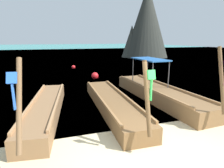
{
  "coord_description": "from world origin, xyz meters",
  "views": [
    {
      "loc": [
        -2.5,
        -3.77,
        3.08
      ],
      "look_at": [
        0.0,
        3.95,
        1.16
      ],
      "focal_mm": 30.59,
      "sensor_mm": 36.0,
      "label": 1
    }
  ],
  "objects": [
    {
      "name": "karst_rock",
      "position": [
        13.32,
        26.63,
        5.7
      ],
      "size": [
        7.83,
        7.47,
        11.9
      ],
      "color": "#2D302B",
      "rests_on": "ground"
    },
    {
      "name": "sea_water",
      "position": [
        0.0,
        61.95,
        0.0
      ],
      "size": [
        120.0,
        120.0,
        0.0
      ],
      "primitive_type": "plane",
      "color": "teal",
      "rests_on": "ground"
    },
    {
      "name": "longtail_boat_violet_ribbon",
      "position": [
        2.66,
        4.51,
        0.38
      ],
      "size": [
        1.73,
        7.33,
        2.86
      ],
      "color": "brown",
      "rests_on": "ground"
    },
    {
      "name": "longtail_boat_blue_ribbon",
      "position": [
        -2.82,
        4.01,
        0.31
      ],
      "size": [
        1.85,
        6.75,
        2.67
      ],
      "color": "olive",
      "rests_on": "ground"
    },
    {
      "name": "longtail_boat_green_ribbon",
      "position": [
        -0.01,
        3.89,
        0.29
      ],
      "size": [
        1.43,
        6.98,
        2.54
      ],
      "color": "brown",
      "rests_on": "ground"
    },
    {
      "name": "mooring_buoy_near",
      "position": [
        0.74,
        10.57,
        0.28
      ],
      "size": [
        0.55,
        0.55,
        0.55
      ],
      "color": "red",
      "rests_on": "sea_water"
    },
    {
      "name": "mooring_buoy_far",
      "position": [
        -0.21,
        16.5,
        0.2
      ],
      "size": [
        0.4,
        0.4,
        0.4
      ],
      "color": "red",
      "rests_on": "sea_water"
    },
    {
      "name": "ground",
      "position": [
        0.0,
        0.0,
        0.0
      ],
      "size": [
        120.0,
        120.0,
        0.0
      ],
      "primitive_type": "plane",
      "color": "beige"
    }
  ]
}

